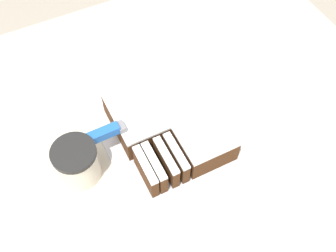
# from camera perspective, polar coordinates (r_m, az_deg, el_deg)

# --- Properties ---
(countertop) EXTENTS (1.40, 1.10, 0.92)m
(countertop) POSITION_cam_1_polar(r_m,az_deg,el_deg) (1.36, -2.62, -13.60)
(countertop) COLOR beige
(countertop) RESTS_ON ground_plane
(cake_board) EXTENTS (0.31, 0.35, 0.01)m
(cake_board) POSITION_cam_1_polar(r_m,az_deg,el_deg) (0.96, 0.00, -1.24)
(cake_board) COLOR silver
(cake_board) RESTS_ON countertop
(cake) EXTENTS (0.23, 0.27, 0.07)m
(cake) POSITION_cam_1_polar(r_m,az_deg,el_deg) (0.93, 0.10, 0.40)
(cake) COLOR #472814
(cake) RESTS_ON cake_board
(knife) EXTENTS (0.34, 0.03, 0.02)m
(knife) POSITION_cam_1_polar(r_m,az_deg,el_deg) (0.88, -8.69, -0.86)
(knife) COLOR silver
(knife) RESTS_ON cake
(coffee_cup) EXTENTS (0.10, 0.10, 0.10)m
(coffee_cup) POSITION_cam_1_polar(r_m,az_deg,el_deg) (0.89, -13.03, -5.20)
(coffee_cup) COLOR beige
(coffee_cup) RESTS_ON countertop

